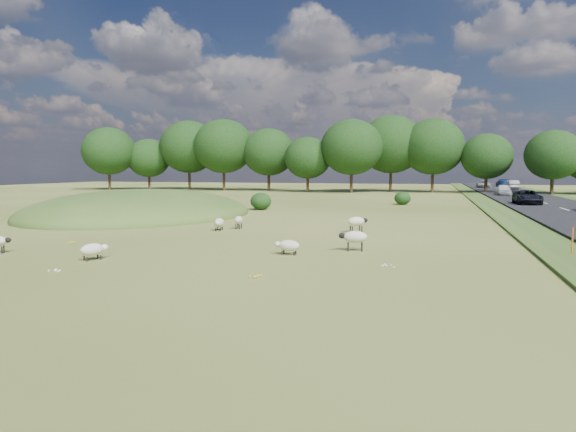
{
  "coord_description": "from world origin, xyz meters",
  "views": [
    {
      "loc": [
        9.49,
        -22.58,
        3.55
      ],
      "look_at": [
        2.0,
        4.0,
        1.0
      ],
      "focal_mm": 32.0,
      "sensor_mm": 36.0,
      "label": 1
    }
  ],
  "objects_px": {
    "car_6": "(503,183)",
    "marker_post": "(572,242)",
    "sheep_5": "(288,245)",
    "car_1": "(503,190)",
    "car_7": "(513,185)",
    "sheep_3": "(354,237)",
    "sheep_0": "(357,221)",
    "sheep_6": "(239,220)",
    "car_0": "(483,184)",
    "sheep_2": "(93,250)",
    "sheep_1": "(219,223)",
    "car_2": "(527,197)"
  },
  "relations": [
    {
      "from": "car_7",
      "to": "sheep_1",
      "type": "bearing_deg",
      "value": 68.69
    },
    {
      "from": "marker_post",
      "to": "sheep_3",
      "type": "bearing_deg",
      "value": -173.75
    },
    {
      "from": "sheep_0",
      "to": "car_6",
      "type": "relative_size",
      "value": 0.24
    },
    {
      "from": "marker_post",
      "to": "sheep_6",
      "type": "bearing_deg",
      "value": 161.92
    },
    {
      "from": "car_6",
      "to": "sheep_5",
      "type": "bearing_deg",
      "value": 77.39
    },
    {
      "from": "marker_post",
      "to": "car_2",
      "type": "xyz_separation_m",
      "value": [
        3.12,
        29.44,
        0.3
      ]
    },
    {
      "from": "sheep_0",
      "to": "sheep_6",
      "type": "distance_m",
      "value": 6.96
    },
    {
      "from": "marker_post",
      "to": "car_0",
      "type": "distance_m",
      "value": 73.39
    },
    {
      "from": "marker_post",
      "to": "sheep_2",
      "type": "bearing_deg",
      "value": -161.99
    },
    {
      "from": "sheep_5",
      "to": "car_1",
      "type": "height_order",
      "value": "car_1"
    },
    {
      "from": "sheep_1",
      "to": "car_2",
      "type": "bearing_deg",
      "value": 128.09
    },
    {
      "from": "marker_post",
      "to": "sheep_0",
      "type": "relative_size",
      "value": 0.99
    },
    {
      "from": "car_1",
      "to": "car_6",
      "type": "xyz_separation_m",
      "value": [
        3.8,
        31.46,
        0.04
      ]
    },
    {
      "from": "sheep_6",
      "to": "car_7",
      "type": "relative_size",
      "value": 0.24
    },
    {
      "from": "car_0",
      "to": "sheep_2",
      "type": "bearing_deg",
      "value": -105.03
    },
    {
      "from": "sheep_0",
      "to": "sheep_1",
      "type": "distance_m",
      "value": 7.87
    },
    {
      "from": "sheep_1",
      "to": "sheep_6",
      "type": "bearing_deg",
      "value": 130.14
    },
    {
      "from": "marker_post",
      "to": "sheep_5",
      "type": "bearing_deg",
      "value": -166.49
    },
    {
      "from": "car_1",
      "to": "car_7",
      "type": "height_order",
      "value": "car_7"
    },
    {
      "from": "sheep_3",
      "to": "car_0",
      "type": "xyz_separation_m",
      "value": [
        11.81,
        74.27,
        0.25
      ]
    },
    {
      "from": "marker_post",
      "to": "sheep_0",
      "type": "distance_m",
      "value": 11.01
    },
    {
      "from": "car_6",
      "to": "car_0",
      "type": "bearing_deg",
      "value": 51.84
    },
    {
      "from": "car_0",
      "to": "car_7",
      "type": "xyz_separation_m",
      "value": [
        3.8,
        -6.98,
        0.12
      ]
    },
    {
      "from": "sheep_5",
      "to": "car_2",
      "type": "distance_m",
      "value": 35.16
    },
    {
      "from": "car_2",
      "to": "marker_post",
      "type": "bearing_deg",
      "value": -96.04
    },
    {
      "from": "sheep_2",
      "to": "sheep_1",
      "type": "bearing_deg",
      "value": 23.13
    },
    {
      "from": "car_6",
      "to": "sheep_0",
      "type": "bearing_deg",
      "value": 77.25
    },
    {
      "from": "marker_post",
      "to": "sheep_6",
      "type": "xyz_separation_m",
      "value": [
        -16.47,
        5.38,
        -0.07
      ]
    },
    {
      "from": "car_1",
      "to": "sheep_1",
      "type": "bearing_deg",
      "value": -115.69
    },
    {
      "from": "sheep_2",
      "to": "car_2",
      "type": "relative_size",
      "value": 0.25
    },
    {
      "from": "car_6",
      "to": "marker_post",
      "type": "bearing_deg",
      "value": 84.94
    },
    {
      "from": "sheep_2",
      "to": "sheep_3",
      "type": "relative_size",
      "value": 0.93
    },
    {
      "from": "sheep_3",
      "to": "car_0",
      "type": "height_order",
      "value": "car_0"
    },
    {
      "from": "sheep_0",
      "to": "sheep_2",
      "type": "bearing_deg",
      "value": -163.37
    },
    {
      "from": "marker_post",
      "to": "sheep_0",
      "type": "bearing_deg",
      "value": 149.67
    },
    {
      "from": "sheep_5",
      "to": "car_2",
      "type": "height_order",
      "value": "car_2"
    },
    {
      "from": "car_0",
      "to": "sheep_0",
      "type": "bearing_deg",
      "value": -100.55
    },
    {
      "from": "car_0",
      "to": "car_1",
      "type": "bearing_deg",
      "value": -90.0
    },
    {
      "from": "marker_post",
      "to": "sheep_3",
      "type": "relative_size",
      "value": 0.95
    },
    {
      "from": "sheep_1",
      "to": "car_6",
      "type": "height_order",
      "value": "car_6"
    },
    {
      "from": "sheep_3",
      "to": "sheep_5",
      "type": "xyz_separation_m",
      "value": [
        -2.48,
        -1.73,
        -0.23
      ]
    },
    {
      "from": "sheep_0",
      "to": "sheep_1",
      "type": "height_order",
      "value": "sheep_0"
    },
    {
      "from": "sheep_3",
      "to": "car_6",
      "type": "height_order",
      "value": "car_6"
    },
    {
      "from": "sheep_6",
      "to": "car_6",
      "type": "height_order",
      "value": "car_6"
    },
    {
      "from": "car_2",
      "to": "car_7",
      "type": "relative_size",
      "value": 1.06
    },
    {
      "from": "car_7",
      "to": "sheep_2",
      "type": "bearing_deg",
      "value": 70.86
    },
    {
      "from": "car_0",
      "to": "sheep_6",
      "type": "bearing_deg",
      "value": -106.08
    },
    {
      "from": "sheep_6",
      "to": "car_6",
      "type": "xyz_separation_m",
      "value": [
        23.38,
        72.78,
        0.44
      ]
    },
    {
      "from": "marker_post",
      "to": "car_6",
      "type": "height_order",
      "value": "car_6"
    },
    {
      "from": "car_1",
      "to": "sheep_6",
      "type": "bearing_deg",
      "value": -115.36
    }
  ]
}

